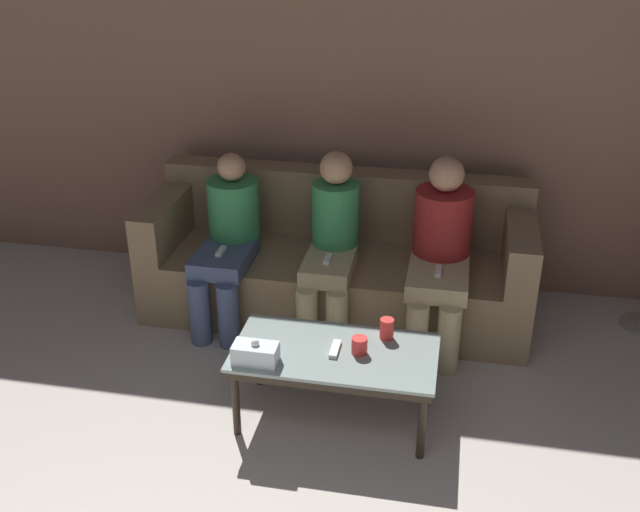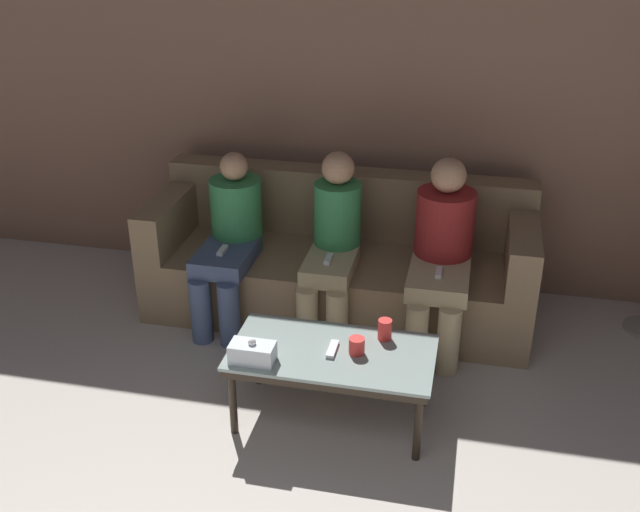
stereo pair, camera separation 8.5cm
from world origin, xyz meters
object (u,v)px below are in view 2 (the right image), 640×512
at_px(game_remote, 332,349).
at_px(seated_person_left_end, 231,235).
at_px(seated_person_mid_left, 333,242).
at_px(couch, 340,264).
at_px(coffee_table, 332,358).
at_px(seated_person_mid_right, 442,249).
at_px(cup_near_right, 357,346).
at_px(cup_near_left, 385,329).
at_px(tissue_box, 252,353).

height_order(game_remote, seated_person_left_end, seated_person_left_end).
bearing_deg(game_remote, seated_person_mid_left, 101.25).
xyz_separation_m(couch, coffee_table, (0.18, -1.16, 0.06)).
bearing_deg(seated_person_mid_right, seated_person_mid_left, -179.31).
relative_size(cup_near_right, seated_person_left_end, 0.08).
xyz_separation_m(couch, cup_near_left, (0.42, -0.99, 0.16)).
bearing_deg(couch, seated_person_left_end, -160.02).
height_order(couch, seated_person_left_end, seated_person_left_end).
bearing_deg(cup_near_left, seated_person_mid_right, 73.49).
bearing_deg(couch, cup_near_left, -66.81).
distance_m(couch, cup_near_right, 1.20).
relative_size(cup_near_right, game_remote, 0.58).
bearing_deg(tissue_box, cup_near_left, 29.68).
relative_size(seated_person_left_end, seated_person_mid_right, 0.95).
height_order(couch, coffee_table, couch).
height_order(couch, cup_near_left, couch).
height_order(cup_near_left, seated_person_mid_right, seated_person_mid_right).
height_order(couch, cup_near_right, couch).
relative_size(coffee_table, cup_near_right, 11.78).
distance_m(game_remote, seated_person_left_end, 1.25).
bearing_deg(cup_near_left, cup_near_right, -125.46).
distance_m(couch, coffee_table, 1.18).
relative_size(tissue_box, seated_person_mid_left, 0.20).
xyz_separation_m(cup_near_right, game_remote, (-0.12, -0.01, -0.03)).
xyz_separation_m(tissue_box, seated_person_left_end, (-0.47, 1.10, 0.09)).
xyz_separation_m(cup_near_left, seated_person_left_end, (-1.08, 0.75, 0.09)).
bearing_deg(tissue_box, seated_person_mid_left, 80.79).
distance_m(game_remote, seated_person_mid_right, 1.06).
relative_size(cup_near_left, game_remote, 0.73).
xyz_separation_m(seated_person_left_end, seated_person_mid_right, (1.30, 0.01, 0.03)).
bearing_deg(coffee_table, seated_person_mid_left, 101.25).
xyz_separation_m(cup_near_left, seated_person_mid_right, (0.23, 0.77, 0.12)).
xyz_separation_m(cup_near_left, seated_person_mid_left, (-0.42, 0.76, 0.11)).
bearing_deg(seated_person_mid_right, tissue_box, -126.78).
bearing_deg(coffee_table, tissue_box, -154.42).
xyz_separation_m(coffee_table, cup_near_right, (0.12, 0.01, 0.09)).
height_order(cup_near_left, seated_person_mid_left, seated_person_mid_left).
distance_m(tissue_box, game_remote, 0.40).
distance_m(coffee_table, seated_person_left_end, 1.26).
bearing_deg(cup_near_left, game_remote, -144.67).
relative_size(couch, seated_person_left_end, 2.29).
bearing_deg(couch, cup_near_right, -75.11).
distance_m(cup_near_right, tissue_box, 0.52).
distance_m(tissue_box, seated_person_mid_left, 1.12).
height_order(cup_near_right, tissue_box, tissue_box).
height_order(cup_near_right, seated_person_mid_left, seated_person_mid_left).
distance_m(couch, cup_near_left, 1.09).
distance_m(seated_person_mid_left, seated_person_mid_right, 0.65).
xyz_separation_m(couch, cup_near_right, (0.31, -1.15, 0.15)).
relative_size(tissue_box, game_remote, 1.47).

